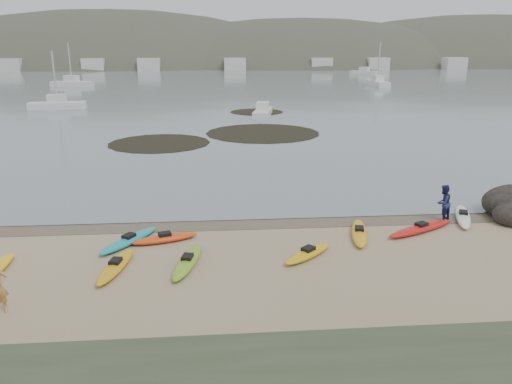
{
  "coord_description": "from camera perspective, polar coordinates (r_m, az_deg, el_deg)",
  "views": [
    {
      "loc": [
        -1.99,
        -24.04,
        8.72
      ],
      "look_at": [
        0.0,
        0.0,
        1.5
      ],
      "focal_mm": 35.0,
      "sensor_mm": 36.0,
      "label": 1
    }
  ],
  "objects": [
    {
      "name": "moored_boats",
      "position": [
        103.8,
        -0.64,
        12.16
      ],
      "size": [
        81.13,
        90.08,
        1.21
      ],
      "color": "silver",
      "rests_on": "ground"
    },
    {
      "name": "far_town",
      "position": [
        169.36,
        -2.09,
        14.38
      ],
      "size": [
        199.0,
        5.0,
        4.0
      ],
      "color": "beige",
      "rests_on": "ground"
    },
    {
      "name": "person_east",
      "position": [
        27.07,
        20.62,
        -1.15
      ],
      "size": [
        1.15,
        1.08,
        1.87
      ],
      "primitive_type": "imported",
      "rotation": [
        0.0,
        0.0,
        3.7
      ],
      "color": "navy",
      "rests_on": "ground"
    },
    {
      "name": "ground",
      "position": [
        25.65,
        0.0,
        -3.21
      ],
      "size": [
        600.0,
        600.0,
        0.0
      ],
      "primitive_type": "plane",
      "color": "tan",
      "rests_on": "ground"
    },
    {
      "name": "water",
      "position": [
        324.16,
        -4.54,
        15.08
      ],
      "size": [
        1200.0,
        1200.0,
        0.0
      ],
      "primitive_type": "plane",
      "color": "slate",
      "rests_on": "ground"
    },
    {
      "name": "far_hills",
      "position": [
        223.26,
        6.07,
        10.24
      ],
      "size": [
        550.0,
        135.0,
        80.0
      ],
      "color": "#384235",
      "rests_on": "ground"
    },
    {
      "name": "wet_sand",
      "position": [
        25.36,
        0.06,
        -3.43
      ],
      "size": [
        60.0,
        60.0,
        0.0
      ],
      "primitive_type": "plane",
      "color": "brown",
      "rests_on": "ground"
    },
    {
      "name": "kayaks",
      "position": [
        22.29,
        -0.32,
        -5.89
      ],
      "size": [
        22.99,
        8.65,
        0.34
      ],
      "color": "gold",
      "rests_on": "ground"
    },
    {
      "name": "kelp_mats",
      "position": [
        51.73,
        -2.72,
        6.97
      ],
      "size": [
        20.1,
        28.46,
        0.04
      ],
      "color": "black",
      "rests_on": "water"
    }
  ]
}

